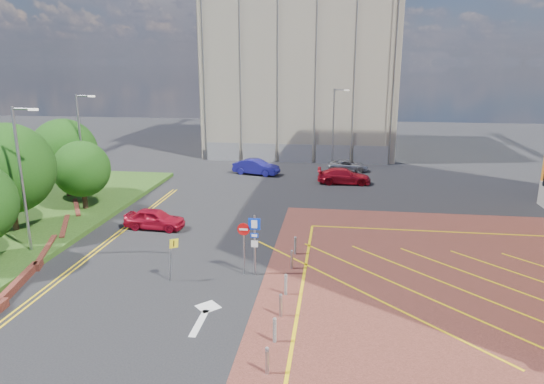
% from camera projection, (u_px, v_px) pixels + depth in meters
% --- Properties ---
extents(ground, '(140.00, 140.00, 0.00)m').
position_uv_depth(ground, '(242.00, 283.00, 23.90)').
color(ground, black).
rests_on(ground, ground).
extents(forecourt, '(26.00, 26.00, 0.02)m').
position_uv_depth(forecourt, '(543.00, 301.00, 22.08)').
color(forecourt, brown).
rests_on(forecourt, ground).
extents(retaining_wall, '(6.06, 20.33, 0.40)m').
position_uv_depth(retaining_wall, '(43.00, 252.00, 27.30)').
color(retaining_wall, maroon).
rests_on(retaining_wall, ground).
extents(tree_b, '(5.60, 5.60, 6.74)m').
position_uv_depth(tree_b, '(7.00, 169.00, 29.60)').
color(tree_b, '#3D2B1C').
rests_on(tree_b, grass_bed).
extents(tree_c, '(4.00, 4.00, 4.90)m').
position_uv_depth(tree_c, '(82.00, 169.00, 34.40)').
color(tree_c, '#3D2B1C').
rests_on(tree_c, grass_bed).
extents(tree_d, '(5.00, 5.00, 6.08)m').
position_uv_depth(tree_d, '(64.00, 151.00, 37.49)').
color(tree_d, '#3D2B1C').
rests_on(tree_d, grass_bed).
extents(lamp_left_near, '(1.53, 0.16, 8.00)m').
position_uv_depth(lamp_left_near, '(22.00, 174.00, 26.22)').
color(lamp_left_near, '#9EA0A8').
rests_on(lamp_left_near, grass_bed).
extents(lamp_left_far, '(1.53, 0.16, 8.00)m').
position_uv_depth(lamp_left_far, '(82.00, 144.00, 36.05)').
color(lamp_left_far, '#9EA0A8').
rests_on(lamp_left_far, grass_bed).
extents(lamp_back, '(1.53, 0.16, 8.00)m').
position_uv_depth(lamp_back, '(334.00, 125.00, 49.05)').
color(lamp_back, '#9EA0A8').
rests_on(lamp_back, ground).
extents(sign_cluster, '(1.17, 0.12, 3.20)m').
position_uv_depth(sign_cluster, '(251.00, 239.00, 24.30)').
color(sign_cluster, '#9EA0A8').
rests_on(sign_cluster, ground).
extents(warning_sign, '(0.55, 0.37, 2.24)m').
position_uv_depth(warning_sign, '(172.00, 254.00, 23.73)').
color(warning_sign, '#9EA0A8').
rests_on(warning_sign, ground).
extents(bollard_row, '(0.14, 11.14, 0.90)m').
position_uv_depth(bollard_row, '(284.00, 292.00, 21.89)').
color(bollard_row, '#9EA0A8').
rests_on(bollard_row, forecourt).
extents(construction_building, '(21.20, 19.20, 22.00)m').
position_uv_depth(construction_building, '(304.00, 58.00, 59.34)').
color(construction_building, '#ABA28C').
rests_on(construction_building, ground).
extents(construction_fence, '(21.60, 0.06, 2.00)m').
position_uv_depth(construction_fence, '(305.00, 154.00, 52.23)').
color(construction_fence, gray).
rests_on(construction_fence, ground).
extents(car_red_left, '(4.01, 1.80, 1.34)m').
position_uv_depth(car_red_left, '(155.00, 219.00, 31.54)').
color(car_red_left, '#AE0E26').
rests_on(car_red_left, ground).
extents(car_blue_back, '(4.71, 2.58, 1.47)m').
position_uv_depth(car_blue_back, '(256.00, 167.00, 46.85)').
color(car_blue_back, navy).
rests_on(car_blue_back, ground).
extents(car_red_back, '(4.79, 2.08, 1.37)m').
position_uv_depth(car_red_back, '(344.00, 176.00, 43.29)').
color(car_red_back, '#AD0E1E').
rests_on(car_red_back, ground).
extents(car_silver_back, '(4.04, 1.90, 1.12)m').
position_uv_depth(car_silver_back, '(347.00, 166.00, 48.31)').
color(car_silver_back, '#9B9CA2').
rests_on(car_silver_back, ground).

